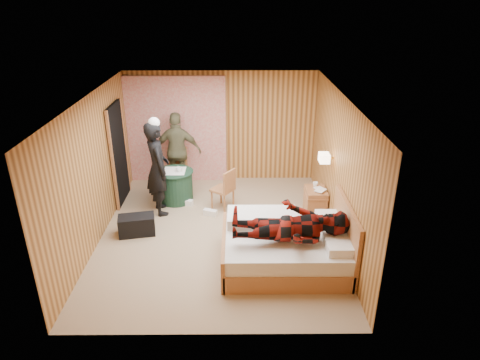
{
  "coord_description": "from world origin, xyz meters",
  "views": [
    {
      "loc": [
        0.35,
        -6.73,
        4.09
      ],
      "look_at": [
        0.4,
        0.04,
        1.05
      ],
      "focal_mm": 32.0,
      "sensor_mm": 36.0,
      "label": 1
    }
  ],
  "objects_px": {
    "woman_standing": "(158,168)",
    "man_at_table": "(178,151)",
    "bed": "(286,247)",
    "round_table": "(176,186)",
    "chair_near": "(226,187)",
    "wall_lamp": "(324,158)",
    "nightstand": "(315,201)",
    "man_on_bed": "(291,218)",
    "duffel_bag": "(137,225)",
    "chair_far": "(178,166)"
  },
  "relations": [
    {
      "from": "bed",
      "to": "nightstand",
      "type": "height_order",
      "value": "bed"
    },
    {
      "from": "round_table",
      "to": "woman_standing",
      "type": "xyz_separation_m",
      "value": [
        -0.24,
        -0.49,
        0.59
      ]
    },
    {
      "from": "wall_lamp",
      "to": "nightstand",
      "type": "relative_size",
      "value": 0.47
    },
    {
      "from": "man_at_table",
      "to": "man_on_bed",
      "type": "bearing_deg",
      "value": 125.53
    },
    {
      "from": "bed",
      "to": "chair_far",
      "type": "xyz_separation_m",
      "value": [
        -2.08,
        2.88,
        0.23
      ]
    },
    {
      "from": "man_on_bed",
      "to": "man_at_table",
      "type": "bearing_deg",
      "value": 123.67
    },
    {
      "from": "bed",
      "to": "chair_near",
      "type": "distance_m",
      "value": 2.14
    },
    {
      "from": "round_table",
      "to": "man_at_table",
      "type": "relative_size",
      "value": 0.44
    },
    {
      "from": "duffel_bag",
      "to": "woman_standing",
      "type": "distance_m",
      "value": 1.18
    },
    {
      "from": "duffel_bag",
      "to": "man_on_bed",
      "type": "bearing_deg",
      "value": -34.79
    },
    {
      "from": "wall_lamp",
      "to": "bed",
      "type": "bearing_deg",
      "value": -120.18
    },
    {
      "from": "chair_far",
      "to": "woman_standing",
      "type": "xyz_separation_m",
      "value": [
        -0.23,
        -1.1,
        0.39
      ]
    },
    {
      "from": "chair_far",
      "to": "wall_lamp",
      "type": "bearing_deg",
      "value": -35.47
    },
    {
      "from": "bed",
      "to": "woman_standing",
      "type": "xyz_separation_m",
      "value": [
        -2.31,
        1.78,
        0.62
      ]
    },
    {
      "from": "woman_standing",
      "to": "man_at_table",
      "type": "bearing_deg",
      "value": -33.52
    },
    {
      "from": "bed",
      "to": "woman_standing",
      "type": "distance_m",
      "value": 2.98
    },
    {
      "from": "round_table",
      "to": "woman_standing",
      "type": "relative_size",
      "value": 0.41
    },
    {
      "from": "wall_lamp",
      "to": "round_table",
      "type": "xyz_separation_m",
      "value": [
        -2.86,
        0.9,
        -0.96
      ]
    },
    {
      "from": "bed",
      "to": "chair_far",
      "type": "height_order",
      "value": "bed"
    },
    {
      "from": "round_table",
      "to": "chair_near",
      "type": "bearing_deg",
      "value": -20.48
    },
    {
      "from": "woman_standing",
      "to": "man_on_bed",
      "type": "relative_size",
      "value": 1.05
    },
    {
      "from": "chair_near",
      "to": "man_at_table",
      "type": "xyz_separation_m",
      "value": [
        -1.05,
        1.03,
        0.37
      ]
    },
    {
      "from": "bed",
      "to": "man_on_bed",
      "type": "distance_m",
      "value": 0.69
    },
    {
      "from": "bed",
      "to": "man_on_bed",
      "type": "relative_size",
      "value": 1.12
    },
    {
      "from": "chair_far",
      "to": "woman_standing",
      "type": "relative_size",
      "value": 0.5
    },
    {
      "from": "woman_standing",
      "to": "duffel_bag",
      "type": "bearing_deg",
      "value": 139.89
    },
    {
      "from": "wall_lamp",
      "to": "woman_standing",
      "type": "relative_size",
      "value": 0.14
    },
    {
      "from": "man_at_table",
      "to": "chair_far",
      "type": "bearing_deg",
      "value": 68.0
    },
    {
      "from": "chair_near",
      "to": "man_on_bed",
      "type": "distance_m",
      "value": 2.39
    },
    {
      "from": "round_table",
      "to": "chair_far",
      "type": "distance_m",
      "value": 0.64
    },
    {
      "from": "wall_lamp",
      "to": "man_on_bed",
      "type": "distance_m",
      "value": 1.81
    },
    {
      "from": "man_at_table",
      "to": "bed",
      "type": "bearing_deg",
      "value": 127.23
    },
    {
      "from": "round_table",
      "to": "duffel_bag",
      "type": "xyz_separation_m",
      "value": [
        -0.53,
        -1.35,
        -0.16
      ]
    },
    {
      "from": "chair_far",
      "to": "woman_standing",
      "type": "height_order",
      "value": "woman_standing"
    },
    {
      "from": "bed",
      "to": "chair_near",
      "type": "bearing_deg",
      "value": 118.3
    },
    {
      "from": "wall_lamp",
      "to": "duffel_bag",
      "type": "xyz_separation_m",
      "value": [
        -3.39,
        -0.45,
        -1.12
      ]
    },
    {
      "from": "woman_standing",
      "to": "man_at_table",
      "type": "relative_size",
      "value": 1.08
    },
    {
      "from": "wall_lamp",
      "to": "round_table",
      "type": "bearing_deg",
      "value": 162.54
    },
    {
      "from": "wall_lamp",
      "to": "chair_near",
      "type": "height_order",
      "value": "wall_lamp"
    },
    {
      "from": "nightstand",
      "to": "chair_far",
      "type": "height_order",
      "value": "chair_far"
    },
    {
      "from": "woman_standing",
      "to": "man_on_bed",
      "type": "xyz_separation_m",
      "value": [
        2.33,
        -2.01,
        0.03
      ]
    },
    {
      "from": "man_at_table",
      "to": "nightstand",
      "type": "bearing_deg",
      "value": 157.87
    },
    {
      "from": "chair_far",
      "to": "man_at_table",
      "type": "bearing_deg",
      "value": 58.42
    },
    {
      "from": "nightstand",
      "to": "man_on_bed",
      "type": "xyz_separation_m",
      "value": [
        -0.73,
        -1.88,
        0.68
      ]
    },
    {
      "from": "round_table",
      "to": "chair_near",
      "type": "relative_size",
      "value": 0.89
    },
    {
      "from": "nightstand",
      "to": "duffel_bag",
      "type": "xyz_separation_m",
      "value": [
        -3.35,
        -0.74,
        -0.1
      ]
    },
    {
      "from": "wall_lamp",
      "to": "woman_standing",
      "type": "bearing_deg",
      "value": 172.52
    },
    {
      "from": "wall_lamp",
      "to": "bed",
      "type": "xyz_separation_m",
      "value": [
        -0.8,
        -1.37,
        -0.99
      ]
    },
    {
      "from": "woman_standing",
      "to": "man_at_table",
      "type": "distance_m",
      "value": 1.16
    },
    {
      "from": "wall_lamp",
      "to": "chair_near",
      "type": "xyz_separation_m",
      "value": [
        -1.81,
        0.51,
        -0.8
      ]
    }
  ]
}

